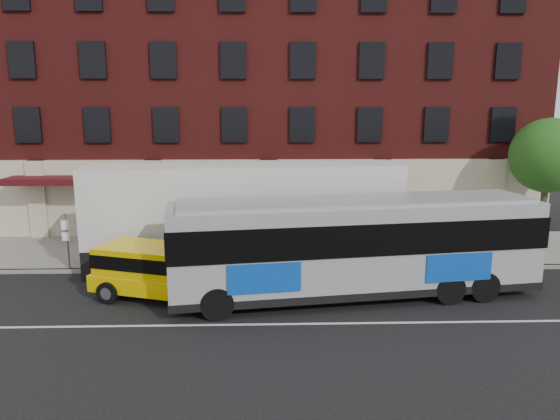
{
  "coord_description": "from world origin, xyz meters",
  "views": [
    {
      "loc": [
        -0.18,
        -14.87,
        6.82
      ],
      "look_at": [
        0.41,
        5.5,
        2.74
      ],
      "focal_mm": 32.9,
      "sensor_mm": 36.0,
      "label": 1
    }
  ],
  "objects_px": {
    "street_tree": "(549,158)",
    "shipping_container": "(246,217)",
    "yellow_suv": "(154,268)",
    "sign_pole": "(67,238)",
    "city_bus": "(356,244)"
  },
  "relations": [
    {
      "from": "street_tree",
      "to": "shipping_container",
      "type": "xyz_separation_m",
      "value": [
        -14.57,
        -2.68,
        -2.21
      ]
    },
    {
      "from": "street_tree",
      "to": "yellow_suv",
      "type": "distance_m",
      "value": 19.19
    },
    {
      "from": "sign_pole",
      "to": "city_bus",
      "type": "xyz_separation_m",
      "value": [
        11.57,
        -3.26,
        0.56
      ]
    },
    {
      "from": "yellow_suv",
      "to": "street_tree",
      "type": "bearing_deg",
      "value": 20.03
    },
    {
      "from": "sign_pole",
      "to": "yellow_suv",
      "type": "height_order",
      "value": "sign_pole"
    },
    {
      "from": "yellow_suv",
      "to": "city_bus",
      "type": "bearing_deg",
      "value": -0.93
    },
    {
      "from": "city_bus",
      "to": "yellow_suv",
      "type": "height_order",
      "value": "city_bus"
    },
    {
      "from": "shipping_container",
      "to": "yellow_suv",
      "type": "bearing_deg",
      "value": -130.12
    },
    {
      "from": "sign_pole",
      "to": "street_tree",
      "type": "bearing_deg",
      "value": 8.61
    },
    {
      "from": "city_bus",
      "to": "yellow_suv",
      "type": "bearing_deg",
      "value": 179.07
    },
    {
      "from": "city_bus",
      "to": "shipping_container",
      "type": "height_order",
      "value": "shipping_container"
    },
    {
      "from": "street_tree",
      "to": "shipping_container",
      "type": "relative_size",
      "value": 0.46
    },
    {
      "from": "sign_pole",
      "to": "yellow_suv",
      "type": "bearing_deg",
      "value": -36.3
    },
    {
      "from": "city_bus",
      "to": "yellow_suv",
      "type": "relative_size",
      "value": 2.61
    },
    {
      "from": "street_tree",
      "to": "yellow_suv",
      "type": "bearing_deg",
      "value": -159.97
    }
  ]
}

